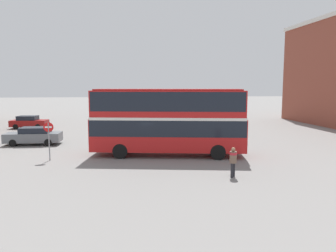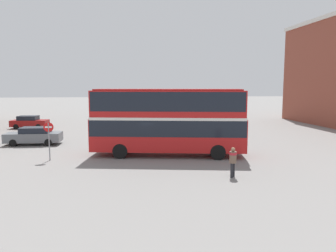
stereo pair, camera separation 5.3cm
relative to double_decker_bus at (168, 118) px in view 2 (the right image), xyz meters
name	(u,v)px [view 2 (the right image)]	position (x,y,z in m)	size (l,w,h in m)	color
ground_plane	(158,155)	(-0.69, 0.13, -2.74)	(240.00, 240.00, 0.00)	gray
double_decker_bus	(168,118)	(0.00, 0.00, 0.00)	(11.10, 4.64, 4.77)	red
pedestrian_foreground	(233,159)	(2.73, -6.05, -1.72)	(0.58, 0.58, 1.67)	#232328
parked_car_kerb_near	(34,136)	(-10.70, 5.97, -1.98)	(4.63, 1.97, 1.49)	slate
parked_car_kerb_far	(29,122)	(-14.01, 17.18, -1.99)	(4.29, 2.19, 1.48)	maroon
parked_car_side_street	(148,121)	(-0.10, 16.19, -1.93)	(4.32, 2.29, 1.60)	silver
no_entry_sign	(49,135)	(-8.11, -0.37, -0.99)	(0.65, 0.08, 2.59)	gray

